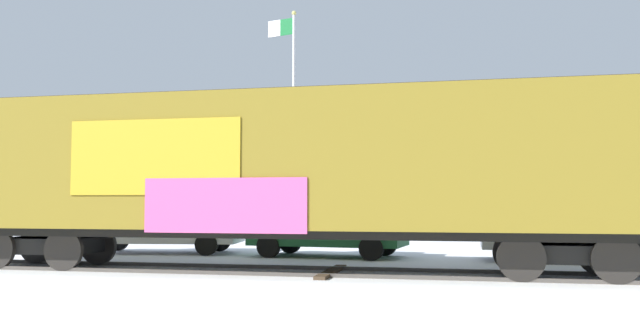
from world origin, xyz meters
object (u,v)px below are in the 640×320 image
(flagpole, at_px, (290,101))
(parked_car_white, at_px, (158,225))
(freight_car, at_px, (284,166))
(parked_car_green, at_px, (327,228))
(parked_car_silver, at_px, (562,230))

(flagpole, bearing_deg, parked_car_white, -110.62)
(parked_car_white, bearing_deg, freight_car, -39.45)
(flagpole, xyz_separation_m, parked_car_white, (-2.33, -6.19, -4.60))
(freight_car, distance_m, parked_car_green, 4.44)
(flagpole, xyz_separation_m, parked_car_silver, (9.10, -6.29, -4.62))
(flagpole, bearing_deg, parked_car_green, -65.32)
(freight_car, bearing_deg, parked_car_white, 140.55)
(freight_car, xyz_separation_m, parked_car_silver, (6.23, 4.18, -1.50))
(parked_car_green, relative_size, parked_car_silver, 1.06)
(freight_car, height_order, parked_car_white, freight_car)
(parked_car_green, bearing_deg, parked_car_silver, 0.07)
(parked_car_white, relative_size, parked_car_green, 1.14)
(parked_car_silver, bearing_deg, parked_car_green, -179.93)
(parked_car_white, distance_m, parked_car_green, 5.22)
(parked_car_white, height_order, parked_car_silver, parked_car_white)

